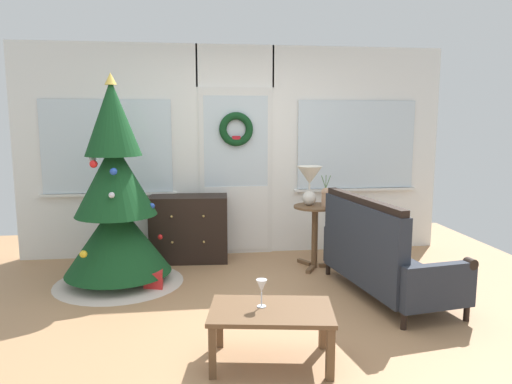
# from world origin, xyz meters

# --- Properties ---
(ground_plane) EXTENTS (6.76, 6.76, 0.00)m
(ground_plane) POSITION_xyz_m (0.00, 0.00, 0.00)
(ground_plane) COLOR #AD7F56
(back_wall_with_door) EXTENTS (5.20, 0.19, 2.55)m
(back_wall_with_door) POSITION_xyz_m (0.00, 2.08, 1.28)
(back_wall_with_door) COLOR white
(back_wall_with_door) RESTS_ON ground
(christmas_tree) EXTENTS (1.31, 1.31, 2.12)m
(christmas_tree) POSITION_xyz_m (-1.30, 1.09, 0.77)
(christmas_tree) COLOR #4C331E
(christmas_tree) RESTS_ON ground
(dresser_cabinet) EXTENTS (0.93, 0.49, 0.78)m
(dresser_cabinet) POSITION_xyz_m (-0.58, 1.79, 0.39)
(dresser_cabinet) COLOR black
(dresser_cabinet) RESTS_ON ground
(settee_sofa) EXTENTS (0.92, 1.64, 0.96)m
(settee_sofa) POSITION_xyz_m (1.20, 0.38, 0.38)
(settee_sofa) COLOR black
(settee_sofa) RESTS_ON ground
(side_table) EXTENTS (0.50, 0.48, 0.71)m
(side_table) POSITION_xyz_m (0.82, 1.33, 0.51)
(side_table) COLOR brown
(side_table) RESTS_ON ground
(table_lamp) EXTENTS (0.28, 0.28, 0.44)m
(table_lamp) POSITION_xyz_m (0.76, 1.37, 1.00)
(table_lamp) COLOR silver
(table_lamp) RESTS_ON side_table
(flower_vase) EXTENTS (0.11, 0.10, 0.35)m
(flower_vase) POSITION_xyz_m (0.92, 1.27, 0.83)
(flower_vase) COLOR tan
(flower_vase) RESTS_ON side_table
(coffee_table) EXTENTS (0.91, 0.65, 0.39)m
(coffee_table) POSITION_xyz_m (-0.02, -0.74, 0.33)
(coffee_table) COLOR brown
(coffee_table) RESTS_ON ground
(wine_glass) EXTENTS (0.08, 0.08, 0.20)m
(wine_glass) POSITION_xyz_m (-0.08, -0.69, 0.53)
(wine_glass) COLOR silver
(wine_glass) RESTS_ON coffee_table
(gift_box) EXTENTS (0.18, 0.16, 0.18)m
(gift_box) POSITION_xyz_m (-0.94, 0.85, 0.09)
(gift_box) COLOR red
(gift_box) RESTS_ON ground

